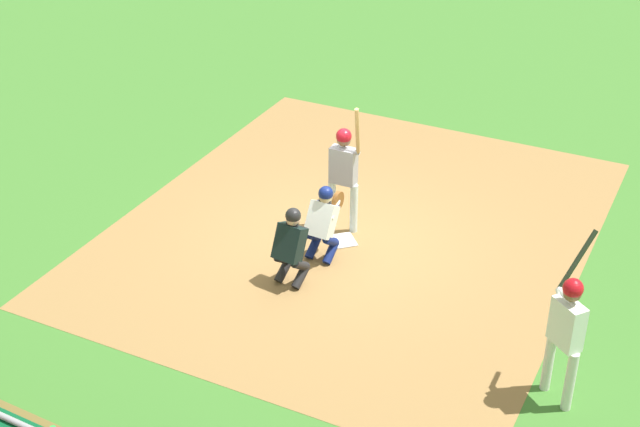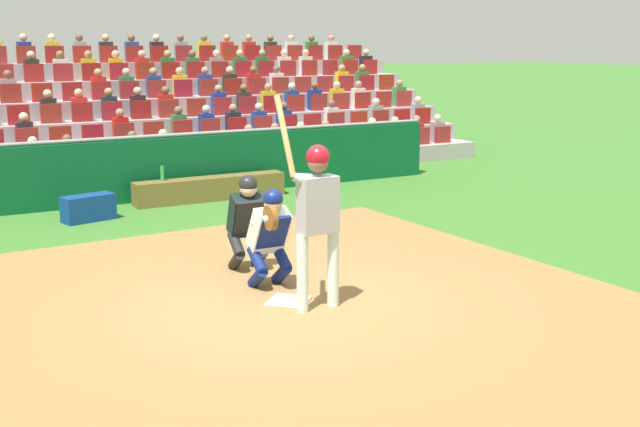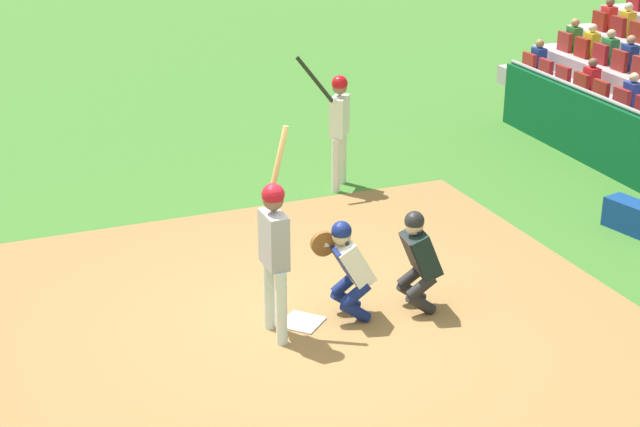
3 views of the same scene
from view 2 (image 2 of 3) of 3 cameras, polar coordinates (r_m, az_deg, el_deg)
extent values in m
plane|color=#3A7029|center=(9.16, -2.28, -6.41)|extent=(160.00, 160.00, 0.00)
cube|color=olive|center=(8.74, -0.78, -7.31)|extent=(7.86, 9.20, 0.01)
cube|color=white|center=(9.16, -2.28, -6.31)|extent=(0.62, 0.62, 0.02)
cylinder|color=silver|center=(8.89, 0.95, -3.99)|extent=(0.14, 0.14, 0.89)
cylinder|color=silver|center=(8.69, -1.28, -4.39)|extent=(0.14, 0.14, 0.89)
cube|color=#99979E|center=(8.60, -0.15, 0.64)|extent=(0.45, 0.24, 0.63)
sphere|color=brown|center=(8.52, -0.16, 3.73)|extent=(0.23, 0.23, 0.23)
sphere|color=#AE111E|center=(8.51, -0.16, 4.14)|extent=(0.26, 0.26, 0.26)
cylinder|color=#99979E|center=(8.54, -0.54, 2.60)|extent=(0.47, 0.12, 0.14)
cylinder|color=#99979E|center=(8.45, -1.54, 2.49)|extent=(0.17, 0.14, 0.13)
cylinder|color=tan|center=(8.47, -2.54, 5.60)|extent=(0.15, 0.31, 0.87)
sphere|color=black|center=(8.45, -1.93, 2.65)|extent=(0.06, 0.06, 0.06)
cylinder|color=navy|center=(9.71, -2.80, -4.38)|extent=(0.14, 0.39, 0.34)
cylinder|color=navy|center=(9.65, -2.81, -3.13)|extent=(0.14, 0.38, 0.33)
cylinder|color=navy|center=(9.58, -4.52, -4.64)|extent=(0.14, 0.39, 0.34)
cylinder|color=navy|center=(9.52, -4.55, -3.37)|extent=(0.14, 0.38, 0.33)
cube|color=silver|center=(9.51, -3.74, -1.22)|extent=(0.42, 0.49, 0.60)
cube|color=navy|center=(9.41, -3.45, -1.36)|extent=(0.38, 0.28, 0.43)
sphere|color=tan|center=(9.31, -3.41, 0.70)|extent=(0.22, 0.22, 0.22)
cube|color=black|center=(9.31, -3.41, 0.70)|extent=(0.20, 0.13, 0.19)
sphere|color=navy|center=(9.30, -3.42, 1.06)|extent=(0.24, 0.24, 0.24)
cylinder|color=brown|center=(9.13, -3.61, -0.31)|extent=(0.07, 0.30, 0.30)
cylinder|color=silver|center=(9.29, -4.23, -0.54)|extent=(0.15, 0.40, 0.22)
cylinder|color=black|center=(10.44, -4.39, -3.20)|extent=(0.17, 0.39, 0.34)
cylinder|color=black|center=(10.39, -4.41, -2.03)|extent=(0.17, 0.39, 0.33)
cylinder|color=black|center=(10.34, -6.05, -3.39)|extent=(0.17, 0.39, 0.34)
cylinder|color=black|center=(10.29, -6.08, -2.21)|extent=(0.17, 0.39, 0.33)
cube|color=black|center=(10.29, -5.36, -0.11)|extent=(0.45, 0.46, 0.60)
cube|color=black|center=(10.18, -5.14, -0.24)|extent=(0.40, 0.25, 0.45)
sphere|color=#D9A88A|center=(10.12, -5.21, 1.79)|extent=(0.22, 0.22, 0.22)
cube|color=black|center=(10.12, -5.21, 1.79)|extent=(0.21, 0.13, 0.20)
sphere|color=black|center=(10.11, -5.21, 2.13)|extent=(0.24, 0.24, 0.24)
cube|color=#094D26|center=(15.07, -13.78, 2.97)|extent=(13.20, 0.24, 1.17)
cylinder|color=gray|center=(14.98, -13.90, 5.33)|extent=(13.20, 0.07, 0.07)
cube|color=brown|center=(15.05, -7.92, 1.80)|extent=(2.93, 0.40, 0.44)
cylinder|color=green|center=(14.74, -11.33, 2.87)|extent=(0.07, 0.07, 0.28)
cube|color=navy|center=(13.73, -16.40, 0.39)|extent=(0.91, 0.55, 0.44)
cube|color=#A29399|center=(16.84, -15.36, 2.53)|extent=(18.92, 0.87, 0.40)
cube|color=maroon|center=(20.47, 8.85, 5.66)|extent=(0.44, 0.10, 0.42)
cube|color=gray|center=(20.65, 8.46, 5.87)|extent=(0.32, 0.22, 0.52)
sphere|color=beige|center=(20.61, 8.50, 6.86)|extent=(0.19, 0.19, 0.19)
cube|color=maroon|center=(20.08, 7.35, 5.57)|extent=(0.44, 0.10, 0.42)
cube|color=red|center=(20.25, 6.97, 5.78)|extent=(0.32, 0.22, 0.52)
sphere|color=#AE7159|center=(20.22, 6.99, 6.80)|extent=(0.19, 0.19, 0.19)
cube|color=maroon|center=(19.69, 5.79, 5.48)|extent=(0.44, 0.10, 0.42)
cube|color=#2A2F2B|center=(19.87, 5.41, 5.70)|extent=(0.32, 0.22, 0.52)
sphere|color=beige|center=(19.83, 5.43, 6.73)|extent=(0.19, 0.19, 0.19)
cube|color=maroon|center=(19.32, 4.17, 5.38)|extent=(0.44, 0.10, 0.42)
cube|color=gold|center=(19.51, 3.80, 5.60)|extent=(0.32, 0.22, 0.52)
sphere|color=beige|center=(19.47, 3.81, 6.65)|extent=(0.19, 0.19, 0.19)
cube|color=maroon|center=(18.97, 2.48, 5.27)|extent=(0.44, 0.10, 0.42)
cube|color=maroon|center=(18.63, 0.74, 5.15)|extent=(0.44, 0.10, 0.42)
cube|color=gold|center=(18.82, 0.39, 5.38)|extent=(0.32, 0.22, 0.52)
sphere|color=#A47854|center=(18.78, 0.39, 6.47)|extent=(0.19, 0.19, 0.19)
cube|color=maroon|center=(18.31, -1.07, 5.03)|extent=(0.44, 0.10, 0.42)
cube|color=white|center=(18.51, -1.40, 5.26)|extent=(0.32, 0.22, 0.52)
sphere|color=beige|center=(18.46, -1.41, 6.37)|extent=(0.19, 0.19, 0.19)
cube|color=maroon|center=(18.01, -2.94, 4.89)|extent=(0.44, 0.10, 0.42)
cube|color=gray|center=(18.21, -3.26, 5.13)|extent=(0.32, 0.22, 0.52)
sphere|color=#9F7560|center=(18.17, -3.27, 6.25)|extent=(0.19, 0.19, 0.19)
cube|color=maroon|center=(17.73, -4.86, 4.74)|extent=(0.44, 0.10, 0.42)
cube|color=gold|center=(17.93, -5.17, 4.98)|extent=(0.32, 0.22, 0.52)
sphere|color=#AB8252|center=(17.89, -5.19, 6.13)|extent=(0.19, 0.19, 0.19)
cube|color=maroon|center=(17.47, -6.85, 4.59)|extent=(0.44, 0.10, 0.42)
cube|color=maroon|center=(17.23, -8.90, 4.42)|extent=(0.44, 0.10, 0.42)
cube|color=maroon|center=(17.02, -10.99, 4.24)|extent=(0.44, 0.10, 0.42)
cube|color=silver|center=(17.23, -11.24, 4.50)|extent=(0.32, 0.22, 0.52)
sphere|color=beige|center=(17.18, -11.29, 5.69)|extent=(0.19, 0.19, 0.19)
cube|color=maroon|center=(16.82, -13.14, 4.05)|extent=(0.44, 0.10, 0.42)
cube|color=navy|center=(17.04, -13.37, 4.31)|extent=(0.32, 0.22, 0.52)
sphere|color=brown|center=(16.99, -13.43, 5.52)|extent=(0.19, 0.19, 0.19)
cube|color=maroon|center=(16.66, -15.33, 3.86)|extent=(0.44, 0.10, 0.42)
cube|color=maroon|center=(16.51, -17.57, 3.65)|extent=(0.44, 0.10, 0.42)
cube|color=gold|center=(16.73, -17.74, 3.92)|extent=(0.32, 0.22, 0.52)
sphere|color=brown|center=(16.68, -17.82, 5.14)|extent=(0.19, 0.19, 0.19)
cube|color=maroon|center=(16.40, -19.83, 3.44)|extent=(0.44, 0.10, 0.42)
cube|color=gold|center=(16.61, -19.98, 3.71)|extent=(0.32, 0.22, 0.52)
sphere|color=beige|center=(16.57, -20.07, 4.94)|extent=(0.19, 0.19, 0.19)
cube|color=maroon|center=(16.30, -22.13, 3.21)|extent=(0.44, 0.10, 0.42)
cube|color=#A29399|center=(17.64, -16.09, 3.58)|extent=(18.92, 0.87, 0.81)
cube|color=maroon|center=(21.12, 7.44, 7.00)|extent=(0.44, 0.10, 0.42)
cube|color=gray|center=(21.30, 7.07, 7.19)|extent=(0.32, 0.22, 0.52)
sphere|color=beige|center=(21.27, 7.10, 8.15)|extent=(0.19, 0.19, 0.19)
cube|color=maroon|center=(20.73, 5.95, 6.94)|extent=(0.44, 0.10, 0.42)
cube|color=maroon|center=(20.36, 4.41, 6.87)|extent=(0.44, 0.10, 0.42)
cube|color=gray|center=(20.55, 4.06, 7.07)|extent=(0.32, 0.22, 0.52)
sphere|color=beige|center=(20.52, 4.07, 8.07)|extent=(0.19, 0.19, 0.19)
cube|color=maroon|center=(20.00, 2.82, 6.79)|extent=(0.44, 0.10, 0.42)
cube|color=maroon|center=(19.66, 1.16, 6.71)|extent=(0.44, 0.10, 0.42)
cube|color=silver|center=(19.85, 0.83, 6.91)|extent=(0.32, 0.22, 0.52)
sphere|color=brown|center=(19.82, 0.83, 7.95)|extent=(0.19, 0.19, 0.19)
cube|color=maroon|center=(19.34, -0.54, 6.62)|extent=(0.44, 0.10, 0.42)
cube|color=maroon|center=(19.03, -2.31, 6.52)|extent=(0.44, 0.10, 0.42)
cube|color=navy|center=(19.23, -2.62, 6.72)|extent=(0.32, 0.22, 0.52)
sphere|color=brown|center=(19.20, -2.63, 7.79)|extent=(0.19, 0.19, 0.19)
cube|color=maroon|center=(18.74, -4.13, 6.40)|extent=(0.44, 0.10, 0.42)
cube|color=#1F3F93|center=(18.94, -4.43, 6.61)|extent=(0.32, 0.22, 0.52)
sphere|color=beige|center=(18.91, -4.45, 7.70)|extent=(0.19, 0.19, 0.19)
cube|color=maroon|center=(18.47, -6.00, 6.28)|extent=(0.44, 0.10, 0.42)
cube|color=#202130|center=(18.68, -6.29, 6.50)|extent=(0.32, 0.22, 0.52)
sphere|color=#A57460|center=(18.64, -6.31, 7.60)|extent=(0.19, 0.19, 0.19)
cube|color=maroon|center=(18.22, -7.93, 6.15)|extent=(0.44, 0.10, 0.42)
cube|color=navy|center=(18.43, -8.20, 6.37)|extent=(0.32, 0.22, 0.52)
sphere|color=beige|center=(18.40, -8.23, 7.48)|extent=(0.19, 0.19, 0.19)
cube|color=maroon|center=(17.99, -9.91, 6.01)|extent=(0.44, 0.10, 0.42)
cube|color=#2F7337|center=(18.20, -10.16, 6.23)|extent=(0.32, 0.22, 0.52)
sphere|color=brown|center=(18.17, -10.20, 7.36)|extent=(0.19, 0.19, 0.19)
cube|color=maroon|center=(17.79, -11.93, 5.85)|extent=(0.44, 0.10, 0.42)
cube|color=maroon|center=(17.60, -14.00, 5.69)|extent=(0.44, 0.10, 0.42)
cube|color=red|center=(17.82, -14.21, 5.92)|extent=(0.32, 0.22, 0.52)
sphere|color=#9F765D|center=(17.78, -14.27, 7.07)|extent=(0.19, 0.19, 0.19)
cube|color=maroon|center=(17.44, -16.11, 5.51)|extent=(0.44, 0.10, 0.42)
cube|color=maroon|center=(17.30, -18.25, 5.33)|extent=(0.44, 0.10, 0.42)
cube|color=maroon|center=(17.19, -20.42, 5.13)|extent=(0.44, 0.10, 0.42)
cube|color=#2A212A|center=(17.41, -20.55, 5.37)|extent=(0.32, 0.22, 0.52)
sphere|color=beige|center=(17.38, -20.64, 6.55)|extent=(0.19, 0.19, 0.19)
cube|color=#A29399|center=(18.45, -16.75, 4.54)|extent=(18.92, 0.87, 1.21)
cube|color=maroon|center=(21.78, 6.10, 8.26)|extent=(0.44, 0.10, 0.42)
cube|color=#347C3E|center=(21.97, 5.76, 8.43)|extent=(0.32, 0.22, 0.52)
sphere|color=#A6775B|center=(21.95, 5.78, 9.37)|extent=(0.19, 0.19, 0.19)
cube|color=maroon|center=(21.41, 4.64, 8.22)|extent=(0.44, 0.10, 0.42)
cube|color=maroon|center=(21.05, 3.12, 8.17)|extent=(0.44, 0.10, 0.42)
cube|color=white|center=(21.24, 2.79, 8.34)|extent=(0.32, 0.22, 0.52)
sphere|color=#9E7257|center=(21.22, 2.80, 9.31)|extent=(0.19, 0.19, 0.19)
cube|color=maroon|center=(20.70, 1.55, 8.11)|extent=(0.44, 0.10, 0.42)
cube|color=gold|center=(20.90, 1.22, 8.29)|extent=(0.32, 0.22, 0.52)
sphere|color=#D4B183|center=(20.88, 1.23, 9.28)|extent=(0.19, 0.19, 0.19)
cube|color=maroon|center=(20.37, -0.07, 8.05)|extent=(0.44, 0.10, 0.42)
cube|color=navy|center=(20.57, -0.39, 8.23)|extent=(0.32, 0.22, 0.52)
sphere|color=brown|center=(20.55, -0.39, 9.23)|extent=(0.19, 0.19, 0.19)
cube|color=maroon|center=(20.06, -1.74, 7.98)|extent=(0.44, 0.10, 0.42)
cube|color=navy|center=(20.26, -2.05, 8.16)|extent=(0.32, 0.22, 0.52)
sphere|color=beige|center=(20.24, -2.05, 9.17)|extent=(0.19, 0.19, 0.19)
cube|color=maroon|center=(19.77, -3.47, 7.89)|extent=(0.44, 0.10, 0.42)
cube|color=gold|center=(19.97, -3.76, 8.08)|extent=(0.32, 0.22, 0.52)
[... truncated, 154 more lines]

